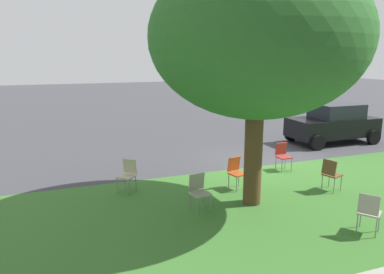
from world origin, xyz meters
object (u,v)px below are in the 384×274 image
object	(u,v)px
street_tree	(257,39)
chair_2	(283,154)
chair_0	(199,189)
chair_5	(236,170)
chair_1	(369,210)
chair_3	(128,173)
chair_4	(331,173)
parked_car	(333,123)

from	to	relation	value
street_tree	chair_2	xyz separation A→B (m)	(-2.28, -2.09, -3.46)
chair_0	chair_5	xyz separation A→B (m)	(-1.50, -1.02, 0.00)
chair_1	chair_5	size ratio (longest dim) A/B	1.00
chair_1	chair_5	bearing A→B (deg)	-68.35
chair_2	street_tree	bearing A→B (deg)	42.47
street_tree	chair_5	distance (m)	3.63
chair_2	chair_3	size ratio (longest dim) A/B	1.00
street_tree	chair_1	distance (m)	4.38
chair_3	chair_0	bearing A→B (deg)	126.37
chair_0	chair_5	world-z (taller)	same
chair_3	chair_1	bearing A→B (deg)	135.15
chair_3	chair_5	size ratio (longest dim) A/B	1.00
chair_2	chair_3	world-z (taller)	same
chair_4	chair_5	distance (m)	2.54
chair_2	parked_car	distance (m)	4.86
chair_3	chair_5	distance (m)	2.96
chair_4	chair_5	xyz separation A→B (m)	(2.32, -1.06, 0.00)
chair_0	chair_5	bearing A→B (deg)	-145.91
street_tree	chair_2	bearing A→B (deg)	-137.53
street_tree	chair_5	world-z (taller)	street_tree
chair_0	chair_4	distance (m)	3.82
street_tree	chair_2	size ratio (longest dim) A/B	6.64
chair_0	chair_2	size ratio (longest dim) A/B	1.00
street_tree	chair_0	size ratio (longest dim) A/B	6.64
chair_3	chair_4	xyz separation A→B (m)	(-5.16, 1.86, 0.00)
chair_4	chair_5	world-z (taller)	same
chair_1	street_tree	bearing A→B (deg)	-57.75
street_tree	chair_1	bearing A→B (deg)	122.25
chair_3	chair_5	xyz separation A→B (m)	(-2.85, 0.81, 0.00)
chair_2	chair_5	world-z (taller)	same
chair_0	chair_1	distance (m)	3.66
chair_1	chair_4	distance (m)	2.49
chair_1	chair_3	xyz separation A→B (m)	(4.17, -4.15, 0.00)
chair_1	chair_2	bearing A→B (deg)	-100.98
chair_2	chair_5	size ratio (longest dim) A/B	1.00
parked_car	chair_3	bearing A→B (deg)	16.62
street_tree	parked_car	bearing A→B (deg)	-144.31
chair_1	parked_car	size ratio (longest dim) A/B	0.24
chair_0	chair_1	xyz separation A→B (m)	(-2.83, 2.33, 0.00)
chair_5	chair_2	bearing A→B (deg)	-154.97
street_tree	chair_1	xyz separation A→B (m)	(-1.43, 2.27, -3.46)
chair_1	chair_3	size ratio (longest dim) A/B	1.00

